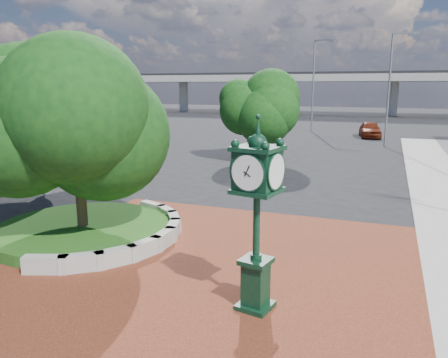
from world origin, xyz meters
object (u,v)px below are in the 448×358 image
post_clock (257,208)px  street_lamp_far (315,79)px  parked_car (370,129)px  street_lamp_near (392,81)px

post_clock → street_lamp_far: bearing=97.5°
parked_car → street_lamp_far: street_lamp_far is taller
street_lamp_near → street_lamp_far: street_lamp_far is taller
street_lamp_near → street_lamp_far: bearing=127.0°
parked_car → street_lamp_near: 8.56m
street_lamp_near → street_lamp_far: size_ratio=0.93×
post_clock → street_lamp_far: size_ratio=0.44×
parked_car → post_clock: bearing=-99.4°
street_lamp_near → street_lamp_far: (-8.15, 10.82, 0.41)m
street_lamp_near → street_lamp_far: 13.55m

